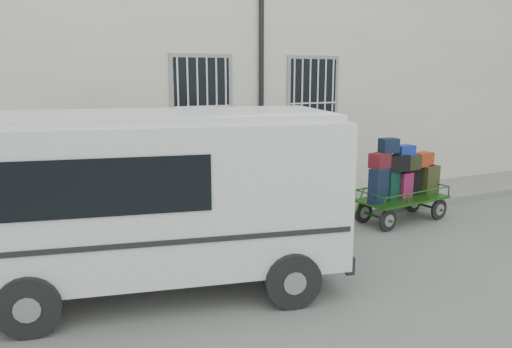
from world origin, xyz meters
The scene contains 5 objects.
ground centered at (0.00, 0.00, 0.00)m, with size 80.00×80.00×0.00m, color #61625D.
building centered at (0.00, 5.50, 3.00)m, with size 24.00×5.15×6.00m.
sidewalk centered at (0.00, 2.20, 0.07)m, with size 24.00×1.70×0.15m, color slate.
luggage_cart centered at (3.15, 0.82, 0.87)m, with size 2.34×1.09×1.77m.
van centered at (-2.18, -0.21, 1.44)m, with size 5.32×3.12×2.52m.
Camera 1 is at (-3.95, -6.88, 3.05)m, focal length 35.00 mm.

